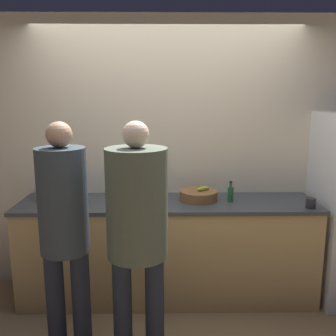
{
  "coord_description": "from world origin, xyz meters",
  "views": [
    {
      "loc": [
        -0.04,
        -2.9,
        1.88
      ],
      "look_at": [
        0.0,
        0.15,
        1.27
      ],
      "focal_mm": 40.0,
      "sensor_mm": 36.0,
      "label": 1
    }
  ],
  "objects_px": {
    "person_left": "(64,225)",
    "utensil_crock": "(41,192)",
    "fruit_bowl": "(199,195)",
    "bottle_clear": "(62,195)",
    "cup_black": "(311,203)",
    "bottle_green": "(230,194)",
    "potted_plant": "(151,180)",
    "person_center": "(137,222)"
  },
  "relations": [
    {
      "from": "person_left",
      "to": "utensil_crock",
      "type": "xyz_separation_m",
      "value": [
        -0.45,
        0.92,
        -0.01
      ]
    },
    {
      "from": "person_left",
      "to": "utensil_crock",
      "type": "bearing_deg",
      "value": 116.14
    },
    {
      "from": "fruit_bowl",
      "to": "utensil_crock",
      "type": "bearing_deg",
      "value": 178.71
    },
    {
      "from": "person_left",
      "to": "bottle_clear",
      "type": "height_order",
      "value": "person_left"
    },
    {
      "from": "cup_black",
      "to": "bottle_clear",
      "type": "bearing_deg",
      "value": 173.96
    },
    {
      "from": "person_left",
      "to": "bottle_green",
      "type": "distance_m",
      "value": 1.52
    },
    {
      "from": "utensil_crock",
      "to": "bottle_clear",
      "type": "height_order",
      "value": "utensil_crock"
    },
    {
      "from": "utensil_crock",
      "to": "bottle_clear",
      "type": "bearing_deg",
      "value": -16.96
    },
    {
      "from": "person_left",
      "to": "potted_plant",
      "type": "height_order",
      "value": "person_left"
    },
    {
      "from": "person_center",
      "to": "cup_black",
      "type": "xyz_separation_m",
      "value": [
        1.43,
        0.71,
        -0.09
      ]
    },
    {
      "from": "person_center",
      "to": "utensil_crock",
      "type": "height_order",
      "value": "person_center"
    },
    {
      "from": "utensil_crock",
      "to": "bottle_green",
      "type": "distance_m",
      "value": 1.73
    },
    {
      "from": "person_center",
      "to": "cup_black",
      "type": "bearing_deg",
      "value": 26.43
    },
    {
      "from": "person_left",
      "to": "bottle_clear",
      "type": "bearing_deg",
      "value": 105.51
    },
    {
      "from": "bottle_green",
      "to": "cup_black",
      "type": "relative_size",
      "value": 2.19
    },
    {
      "from": "bottle_green",
      "to": "cup_black",
      "type": "xyz_separation_m",
      "value": [
        0.65,
        -0.2,
        -0.03
      ]
    },
    {
      "from": "cup_black",
      "to": "person_center",
      "type": "bearing_deg",
      "value": -153.57
    },
    {
      "from": "person_left",
      "to": "potted_plant",
      "type": "xyz_separation_m",
      "value": [
        0.56,
        1.04,
        0.07
      ]
    },
    {
      "from": "person_center",
      "to": "bottle_green",
      "type": "xyz_separation_m",
      "value": [
        0.78,
        0.91,
        -0.06
      ]
    },
    {
      "from": "person_left",
      "to": "bottle_green",
      "type": "xyz_separation_m",
      "value": [
        1.28,
        0.82,
        -0.01
      ]
    },
    {
      "from": "person_center",
      "to": "bottle_green",
      "type": "relative_size",
      "value": 9.07
    },
    {
      "from": "cup_black",
      "to": "potted_plant",
      "type": "relative_size",
      "value": 0.31
    },
    {
      "from": "bottle_clear",
      "to": "bottle_green",
      "type": "bearing_deg",
      "value": -1.13
    },
    {
      "from": "person_left",
      "to": "bottle_green",
      "type": "height_order",
      "value": "person_left"
    },
    {
      "from": "cup_black",
      "to": "utensil_crock",
      "type": "bearing_deg",
      "value": 172.95
    },
    {
      "from": "person_center",
      "to": "cup_black",
      "type": "distance_m",
      "value": 1.6
    },
    {
      "from": "bottle_clear",
      "to": "person_center",
      "type": "bearing_deg",
      "value": -51.8
    },
    {
      "from": "person_center",
      "to": "fruit_bowl",
      "type": "relative_size",
      "value": 4.97
    },
    {
      "from": "potted_plant",
      "to": "bottle_green",
      "type": "bearing_deg",
      "value": -16.94
    },
    {
      "from": "person_center",
      "to": "utensil_crock",
      "type": "distance_m",
      "value": 1.39
    },
    {
      "from": "potted_plant",
      "to": "fruit_bowl",
      "type": "bearing_deg",
      "value": -19.66
    },
    {
      "from": "fruit_bowl",
      "to": "cup_black",
      "type": "relative_size",
      "value": 4.0
    },
    {
      "from": "fruit_bowl",
      "to": "bottle_green",
      "type": "relative_size",
      "value": 1.82
    },
    {
      "from": "potted_plant",
      "to": "cup_black",
      "type": "bearing_deg",
      "value": -16.98
    },
    {
      "from": "person_center",
      "to": "fruit_bowl",
      "type": "height_order",
      "value": "person_center"
    },
    {
      "from": "potted_plant",
      "to": "bottle_clear",
      "type": "bearing_deg",
      "value": -166.73
    },
    {
      "from": "fruit_bowl",
      "to": "bottle_green",
      "type": "distance_m",
      "value": 0.29
    },
    {
      "from": "bottle_green",
      "to": "potted_plant",
      "type": "height_order",
      "value": "potted_plant"
    },
    {
      "from": "utensil_crock",
      "to": "cup_black",
      "type": "height_order",
      "value": "utensil_crock"
    },
    {
      "from": "utensil_crock",
      "to": "cup_black",
      "type": "distance_m",
      "value": 2.4
    },
    {
      "from": "person_center",
      "to": "fruit_bowl",
      "type": "distance_m",
      "value": 1.09
    },
    {
      "from": "bottle_green",
      "to": "potted_plant",
      "type": "relative_size",
      "value": 0.69
    }
  ]
}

